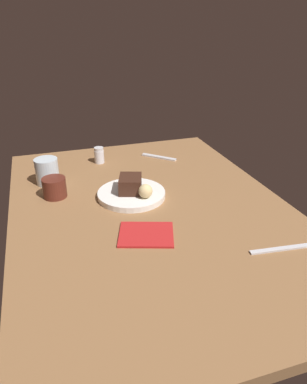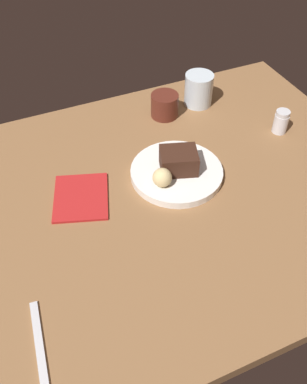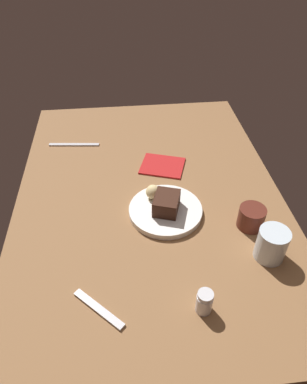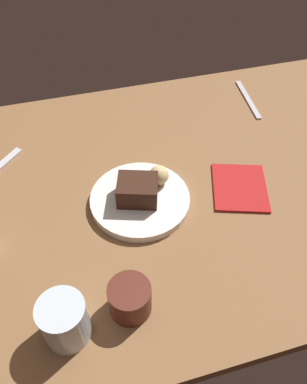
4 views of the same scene
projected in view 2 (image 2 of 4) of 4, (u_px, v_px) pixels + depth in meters
dining_table at (146, 202)px, 99.43cm from camera, size 120.00×84.00×3.00cm
dessert_plate at (177, 173)px, 102.99cm from camera, size 22.01×22.01×1.86cm
chocolate_cake_slice at (179, 161)px, 100.77cm from camera, size 10.32×9.33×5.09cm
bread_roll at (162, 178)px, 97.18cm from camera, size 4.45×4.45×4.45cm
salt_shaker at (281, 122)px, 113.67cm from camera, size 3.87×3.87×6.37cm
water_glass at (199, 89)px, 122.01cm from camera, size 7.99×7.99×9.12cm
coffee_cup at (165, 105)px, 118.74cm from camera, size 7.59×7.59×6.55cm
butter_knife at (40, 350)px, 72.86cm from camera, size 3.43×19.04×0.50cm
folded_napkin at (81, 197)px, 98.14cm from camera, size 16.16×17.74×0.60cm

